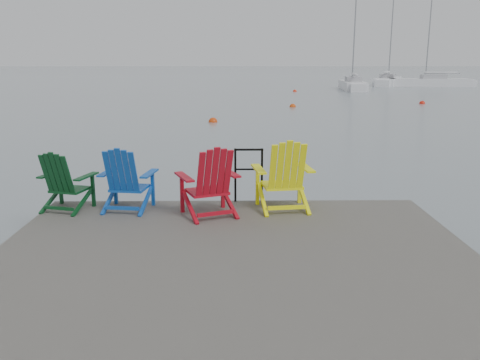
{
  "coord_description": "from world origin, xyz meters",
  "views": [
    {
      "loc": [
        -0.0,
        -5.73,
        2.83
      ],
      "look_at": [
        0.11,
        2.53,
        0.85
      ],
      "focal_mm": 38.0,
      "sensor_mm": 36.0,
      "label": 1
    }
  ],
  "objects_px": {
    "sailboat_near": "(352,86)",
    "buoy_a": "(213,122)",
    "chair_green": "(65,181)",
    "chair_red": "(210,181)",
    "chair_blue": "(126,179)",
    "buoy_d": "(295,91)",
    "buoy_b": "(293,107)",
    "chair_yellow": "(284,175)",
    "handrail": "(249,170)",
    "buoy_c": "(422,104)",
    "sailboat_mid": "(388,82)",
    "sailboat_far": "(429,83)"
  },
  "relations": [
    {
      "from": "sailboat_near",
      "to": "buoy_a",
      "type": "relative_size",
      "value": 24.51
    },
    {
      "from": "chair_blue",
      "to": "buoy_a",
      "type": "height_order",
      "value": "chair_blue"
    },
    {
      "from": "sailboat_mid",
      "to": "buoy_d",
      "type": "relative_size",
      "value": 33.6
    },
    {
      "from": "chair_green",
      "to": "buoy_b",
      "type": "bearing_deg",
      "value": 90.4
    },
    {
      "from": "chair_red",
      "to": "sailboat_near",
      "type": "height_order",
      "value": "sailboat_near"
    },
    {
      "from": "handrail",
      "to": "sailboat_far",
      "type": "xyz_separation_m",
      "value": [
        20.53,
        46.11,
        -0.69
      ]
    },
    {
      "from": "chair_yellow",
      "to": "handrail",
      "type": "bearing_deg",
      "value": 130.03
    },
    {
      "from": "chair_red",
      "to": "buoy_c",
      "type": "height_order",
      "value": "chair_red"
    },
    {
      "from": "chair_blue",
      "to": "handrail",
      "type": "bearing_deg",
      "value": 22.68
    },
    {
      "from": "chair_red",
      "to": "sailboat_mid",
      "type": "distance_m",
      "value": 52.9
    },
    {
      "from": "sailboat_near",
      "to": "sailboat_mid",
      "type": "distance_m",
      "value": 10.94
    },
    {
      "from": "handrail",
      "to": "buoy_b",
      "type": "relative_size",
      "value": 2.32
    },
    {
      "from": "sailboat_near",
      "to": "handrail",
      "type": "bearing_deg",
      "value": -99.86
    },
    {
      "from": "handrail",
      "to": "sailboat_far",
      "type": "distance_m",
      "value": 50.48
    },
    {
      "from": "sailboat_far",
      "to": "buoy_d",
      "type": "distance_m",
      "value": 17.51
    },
    {
      "from": "buoy_a",
      "to": "chair_red",
      "type": "bearing_deg",
      "value": -87.92
    },
    {
      "from": "buoy_a",
      "to": "buoy_d",
      "type": "relative_size",
      "value": 1.22
    },
    {
      "from": "sailboat_far",
      "to": "buoy_d",
      "type": "xyz_separation_m",
      "value": [
        -15.27,
        -8.56,
        -0.36
      ]
    },
    {
      "from": "chair_red",
      "to": "sailboat_far",
      "type": "distance_m",
      "value": 51.45
    },
    {
      "from": "chair_red",
      "to": "buoy_c",
      "type": "distance_m",
      "value": 28.54
    },
    {
      "from": "handrail",
      "to": "sailboat_mid",
      "type": "bearing_deg",
      "value": 70.91
    },
    {
      "from": "chair_red",
      "to": "buoy_a",
      "type": "height_order",
      "value": "chair_red"
    },
    {
      "from": "sailboat_mid",
      "to": "chair_blue",
      "type": "bearing_deg",
      "value": -87.12
    },
    {
      "from": "chair_blue",
      "to": "buoy_c",
      "type": "bearing_deg",
      "value": 69.75
    },
    {
      "from": "buoy_a",
      "to": "chair_yellow",
      "type": "bearing_deg",
      "value": -83.73
    },
    {
      "from": "chair_red",
      "to": "sailboat_mid",
      "type": "xyz_separation_m",
      "value": [
        17.59,
        49.89,
        -0.69
      ]
    },
    {
      "from": "chair_blue",
      "to": "buoy_d",
      "type": "xyz_separation_m",
      "value": [
        7.18,
        38.03,
        -1.01
      ]
    },
    {
      "from": "chair_yellow",
      "to": "chair_blue",
      "type": "bearing_deg",
      "value": 172.5
    },
    {
      "from": "chair_yellow",
      "to": "chair_green",
      "type": "bearing_deg",
      "value": 172.41
    },
    {
      "from": "sailboat_far",
      "to": "chair_blue",
      "type": "bearing_deg",
      "value": 159.91
    },
    {
      "from": "chair_green",
      "to": "buoy_d",
      "type": "relative_size",
      "value": 2.81
    },
    {
      "from": "buoy_d",
      "to": "sailboat_far",
      "type": "bearing_deg",
      "value": 29.27
    },
    {
      "from": "chair_red",
      "to": "chair_yellow",
      "type": "bearing_deg",
      "value": -7.16
    },
    {
      "from": "sailboat_near",
      "to": "sailboat_far",
      "type": "distance_m",
      "value": 11.38
    },
    {
      "from": "chair_green",
      "to": "chair_blue",
      "type": "height_order",
      "value": "chair_blue"
    },
    {
      "from": "chair_blue",
      "to": "buoy_d",
      "type": "relative_size",
      "value": 2.99
    },
    {
      "from": "buoy_a",
      "to": "buoy_b",
      "type": "xyz_separation_m",
      "value": [
        4.53,
        7.47,
        0.0
      ]
    },
    {
      "from": "chair_red",
      "to": "buoy_b",
      "type": "height_order",
      "value": "chair_red"
    },
    {
      "from": "sailboat_near",
      "to": "buoy_a",
      "type": "distance_m",
      "value": 27.64
    },
    {
      "from": "chair_red",
      "to": "sailboat_far",
      "type": "relative_size",
      "value": 0.09
    },
    {
      "from": "buoy_c",
      "to": "sailboat_far",
      "type": "bearing_deg",
      "value": 68.22
    },
    {
      "from": "chair_red",
      "to": "buoy_b",
      "type": "distance_m",
      "value": 23.75
    },
    {
      "from": "chair_blue",
      "to": "sailboat_mid",
      "type": "distance_m",
      "value": 53.06
    },
    {
      "from": "chair_green",
      "to": "sailboat_far",
      "type": "relative_size",
      "value": 0.08
    },
    {
      "from": "buoy_c",
      "to": "chair_red",
      "type": "bearing_deg",
      "value": -116.25
    },
    {
      "from": "chair_green",
      "to": "chair_red",
      "type": "distance_m",
      "value": 2.3
    },
    {
      "from": "buoy_b",
      "to": "buoy_a",
      "type": "bearing_deg",
      "value": -121.23
    },
    {
      "from": "handrail",
      "to": "buoy_a",
      "type": "distance_m",
      "value": 15.22
    },
    {
      "from": "chair_blue",
      "to": "buoy_a",
      "type": "xyz_separation_m",
      "value": [
        0.74,
        15.62,
        -1.01
      ]
    },
    {
      "from": "handrail",
      "to": "buoy_d",
      "type": "distance_m",
      "value": 37.93
    }
  ]
}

